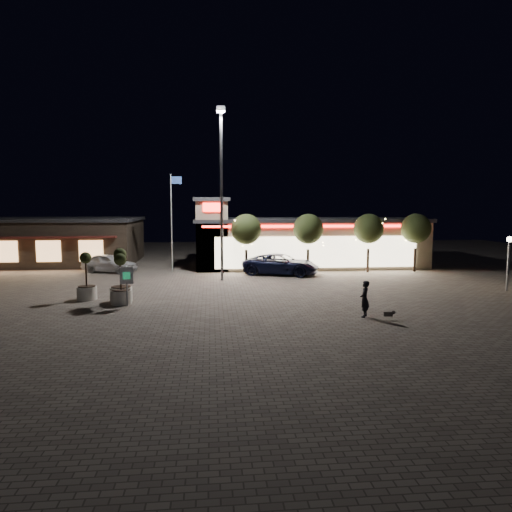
{
  "coord_description": "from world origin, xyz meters",
  "views": [
    {
      "loc": [
        1.23,
        -24.99,
        5.34
      ],
      "look_at": [
        4.29,
        6.0,
        1.97
      ],
      "focal_mm": 32.0,
      "sensor_mm": 36.0,
      "label": 1
    }
  ],
  "objects": [
    {
      "name": "flagpole",
      "position": [
        -1.9,
        13.0,
        4.74
      ],
      "size": [
        0.95,
        0.1,
        8.0
      ],
      "color": "white",
      "rests_on": "ground"
    },
    {
      "name": "lamp_post_east",
      "position": [
        20.0,
        2.0,
        2.46
      ],
      "size": [
        0.36,
        0.36,
        3.48
      ],
      "color": "gray",
      "rests_on": "ground"
    },
    {
      "name": "white_sedan",
      "position": [
        -7.07,
        12.92,
        0.77
      ],
      "size": [
        4.88,
        3.4,
        1.54
      ],
      "primitive_type": "imported",
      "rotation": [
        0.0,
        0.0,
        1.18
      ],
      "color": "silver",
      "rests_on": "ground"
    },
    {
      "name": "pedestrian",
      "position": [
        8.62,
        -3.86,
        0.89
      ],
      "size": [
        0.69,
        0.77,
        1.78
      ],
      "primitive_type": "imported",
      "rotation": [
        0.0,
        0.0,
        -2.08
      ],
      "color": "black",
      "rests_on": "ground"
    },
    {
      "name": "floodlight_pole",
      "position": [
        2.0,
        8.0,
        7.02
      ],
      "size": [
        0.6,
        0.4,
        12.38
      ],
      "color": "gray",
      "rests_on": "ground"
    },
    {
      "name": "valet_sign",
      "position": [
        -3.3,
        -0.27,
        1.49
      ],
      "size": [
        0.7,
        0.14,
        2.13
      ],
      "color": "gray",
      "rests_on": "ground"
    },
    {
      "name": "planter_mid",
      "position": [
        -3.74,
        0.37,
        0.87
      ],
      "size": [
        1.14,
        1.14,
        2.81
      ],
      "color": "silver",
      "rests_on": "ground"
    },
    {
      "name": "ground",
      "position": [
        0.0,
        0.0,
        0.0
      ],
      "size": [
        90.0,
        90.0,
        0.0
      ],
      "primitive_type": "plane",
      "color": "slate",
      "rests_on": "ground"
    },
    {
      "name": "string_tree_b",
      "position": [
        9.0,
        11.0,
        3.56
      ],
      "size": [
        2.42,
        2.42,
        4.79
      ],
      "color": "#332319",
      "rests_on": "ground"
    },
    {
      "name": "restaurant_building",
      "position": [
        -14.0,
        19.97,
        2.16
      ],
      "size": [
        16.4,
        11.0,
        4.3
      ],
      "color": "#382D23",
      "rests_on": "ground"
    },
    {
      "name": "string_tree_c",
      "position": [
        14.0,
        11.0,
        3.56
      ],
      "size": [
        2.42,
        2.42,
        4.79
      ],
      "color": "#332319",
      "rests_on": "ground"
    },
    {
      "name": "string_tree_d",
      "position": [
        18.0,
        11.0,
        3.56
      ],
      "size": [
        2.42,
        2.42,
        4.79
      ],
      "color": "#332319",
      "rests_on": "ground"
    },
    {
      "name": "string_tree_a",
      "position": [
        4.0,
        11.0,
        3.56
      ],
      "size": [
        2.42,
        2.42,
        4.79
      ],
      "color": "#332319",
      "rests_on": "ground"
    },
    {
      "name": "retail_building",
      "position": [
        9.51,
        15.82,
        2.21
      ],
      "size": [
        20.4,
        8.4,
        6.1
      ],
      "color": "gray",
      "rests_on": "ground"
    },
    {
      "name": "dog",
      "position": [
        9.68,
        -4.43,
        0.29
      ],
      "size": [
        0.55,
        0.27,
        0.29
      ],
      "color": "#59514C",
      "rests_on": "ground"
    },
    {
      "name": "pickup_truck",
      "position": [
        6.7,
        10.32,
        0.83
      ],
      "size": [
        6.54,
        4.62,
        1.66
      ],
      "primitive_type": "imported",
      "rotation": [
        0.0,
        0.0,
        1.22
      ],
      "color": "black",
      "rests_on": "ground"
    },
    {
      "name": "planter_right",
      "position": [
        -3.87,
        0.99,
        0.94
      ],
      "size": [
        1.24,
        1.24,
        3.05
      ],
      "color": "silver",
      "rests_on": "ground"
    },
    {
      "name": "planter_left",
      "position": [
        -5.95,
        1.77,
        0.85
      ],
      "size": [
        1.12,
        1.12,
        2.76
      ],
      "color": "silver",
      "rests_on": "ground"
    }
  ]
}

